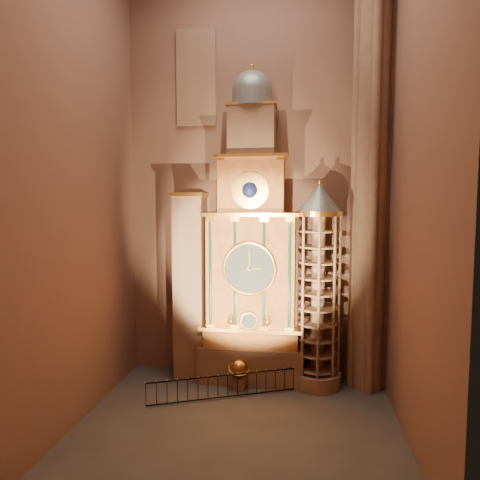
% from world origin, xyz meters
% --- Properties ---
extents(floor, '(14.00, 14.00, 0.00)m').
position_xyz_m(floor, '(0.00, 0.00, 0.00)').
color(floor, '#383330').
rests_on(floor, ground).
extents(wall_back, '(22.00, 0.00, 22.00)m').
position_xyz_m(wall_back, '(0.00, 6.00, 11.00)').
color(wall_back, brown).
rests_on(wall_back, floor).
extents(wall_left, '(0.00, 22.00, 22.00)m').
position_xyz_m(wall_left, '(-7.00, 0.00, 11.00)').
color(wall_left, brown).
rests_on(wall_left, floor).
extents(wall_right, '(0.00, 22.00, 22.00)m').
position_xyz_m(wall_right, '(7.00, 0.00, 11.00)').
color(wall_right, brown).
rests_on(wall_right, floor).
extents(astronomical_clock, '(5.60, 2.41, 16.70)m').
position_xyz_m(astronomical_clock, '(0.00, 4.96, 6.68)').
color(astronomical_clock, '#8C634C').
rests_on(astronomical_clock, floor).
extents(portrait_tower, '(1.80, 1.60, 10.20)m').
position_xyz_m(portrait_tower, '(-3.40, 4.98, 5.15)').
color(portrait_tower, '#8C634C').
rests_on(portrait_tower, floor).
extents(stair_turret, '(2.50, 2.50, 10.80)m').
position_xyz_m(stair_turret, '(3.50, 4.70, 5.27)').
color(stair_turret, '#8C634C').
rests_on(stair_turret, floor).
extents(gothic_pier, '(2.04, 2.04, 22.00)m').
position_xyz_m(gothic_pier, '(6.10, 5.00, 11.00)').
color(gothic_pier, '#8C634C').
rests_on(gothic_pier, floor).
extents(stained_glass_window, '(2.20, 0.14, 5.20)m').
position_xyz_m(stained_glass_window, '(-3.20, 5.92, 16.50)').
color(stained_glass_window, navy).
rests_on(stained_glass_window, wall_back).
extents(celestial_globe, '(1.41, 1.38, 1.60)m').
position_xyz_m(celestial_globe, '(-0.49, 3.60, 0.96)').
color(celestial_globe, '#8C634C').
rests_on(celestial_globe, floor).
extents(iron_railing, '(8.23, 3.49, 1.16)m').
position_xyz_m(iron_railing, '(-0.43, 2.76, 0.63)').
color(iron_railing, black).
rests_on(iron_railing, floor).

